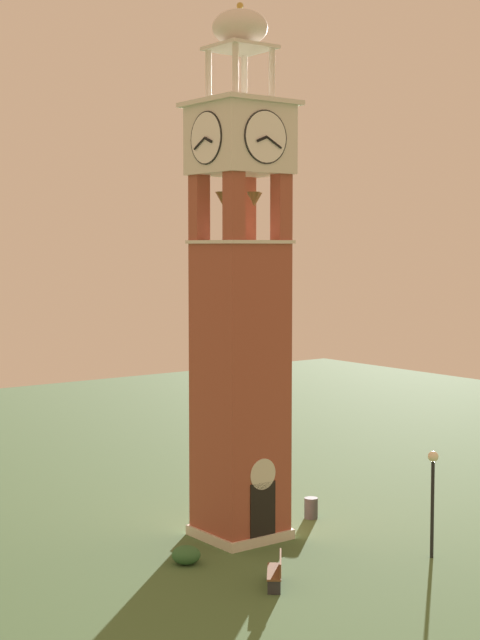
# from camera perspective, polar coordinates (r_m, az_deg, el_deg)

# --- Properties ---
(ground) EXTENTS (80.00, 80.00, 0.00)m
(ground) POSITION_cam_1_polar(r_m,az_deg,el_deg) (35.92, 0.00, -12.62)
(ground) COLOR #476B3D
(clock_tower) EXTENTS (3.23, 3.23, 18.95)m
(clock_tower) POSITION_cam_1_polar(r_m,az_deg,el_deg) (34.45, 0.00, 0.11)
(clock_tower) COLOR #9E4C38
(clock_tower) RESTS_ON ground
(park_bench) EXTENTS (1.36, 1.51, 0.95)m
(park_bench) POSITION_cam_1_polar(r_m,az_deg,el_deg) (30.91, 2.16, -14.53)
(park_bench) COLOR brown
(park_bench) RESTS_ON ground
(lamp_post) EXTENTS (0.36, 0.36, 3.64)m
(lamp_post) POSITION_cam_1_polar(r_m,az_deg,el_deg) (33.59, 11.27, -9.41)
(lamp_post) COLOR black
(lamp_post) RESTS_ON ground
(trash_bin) EXTENTS (0.52, 0.52, 0.80)m
(trash_bin) POSITION_cam_1_polar(r_m,az_deg,el_deg) (38.19, 4.20, -10.98)
(trash_bin) COLOR #4C4C51
(trash_bin) RESTS_ON ground
(shrub_near_entry) EXTENTS (0.96, 0.96, 0.60)m
(shrub_near_entry) POSITION_cam_1_polar(r_m,az_deg,el_deg) (33.00, -3.19, -13.63)
(shrub_near_entry) COLOR #336638
(shrub_near_entry) RESTS_ON ground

